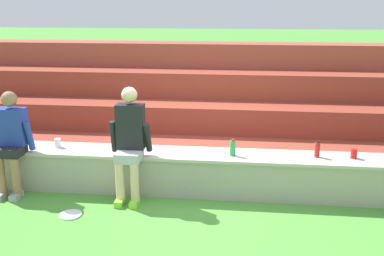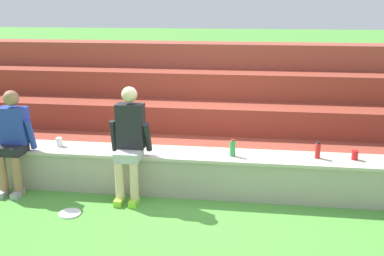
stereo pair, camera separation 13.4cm
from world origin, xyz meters
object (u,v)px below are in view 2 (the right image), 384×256
water_bottle_near_left (233,148)px  plastic_cup_middle (355,155)px  plastic_cup_left_end (2,140)px  water_bottle_near_right (318,151)px  person_far_left (13,138)px  person_left_of_center (129,140)px  frisbee (70,213)px  plastic_cup_right_end (59,142)px

water_bottle_near_left → plastic_cup_middle: bearing=2.7°
plastic_cup_left_end → water_bottle_near_left: bearing=-1.1°
water_bottle_near_right → plastic_cup_middle: (0.46, 0.01, -0.04)m
plastic_cup_middle → plastic_cup_left_end: (-4.81, -0.01, -0.00)m
person_far_left → water_bottle_near_right: size_ratio=6.33×
water_bottle_near_right → water_bottle_near_left: 1.09m
person_left_of_center → plastic_cup_left_end: size_ratio=12.89×
plastic_cup_left_end → frisbee: size_ratio=0.42×
person_far_left → water_bottle_near_left: person_far_left is taller
plastic_cup_left_end → frisbee: plastic_cup_left_end is taller
plastic_cup_left_end → person_far_left: bearing=-40.8°
plastic_cup_right_end → water_bottle_near_left: bearing=-1.9°
plastic_cup_middle → person_left_of_center: bearing=-173.8°
person_left_of_center → water_bottle_near_left: (1.31, 0.24, -0.13)m
plastic_cup_middle → plastic_cup_left_end: bearing=-179.9°
person_left_of_center → water_bottle_near_right: person_left_of_center is taller
water_bottle_near_left → person_left_of_center: bearing=-169.7°
person_left_of_center → plastic_cup_left_end: 1.98m
person_far_left → frisbee: bearing=-30.5°
frisbee → plastic_cup_right_end: bearing=118.4°
person_far_left → water_bottle_near_left: (2.90, 0.25, -0.09)m
person_far_left → plastic_cup_left_end: size_ratio=12.11×
water_bottle_near_right → water_bottle_near_left: size_ratio=0.97×
water_bottle_near_left → plastic_cup_right_end: size_ratio=1.83×
water_bottle_near_left → person_far_left: bearing=-175.2°
person_far_left → water_bottle_near_right: (3.99, 0.31, -0.09)m
person_far_left → plastic_cup_left_end: person_far_left is taller
person_far_left → person_left_of_center: (1.59, 0.01, 0.04)m
person_far_left → plastic_cup_left_end: bearing=139.2°
water_bottle_near_right → frisbee: bearing=-163.5°
person_left_of_center → plastic_cup_right_end: size_ratio=11.94×
water_bottle_near_left → plastic_cup_left_end: bearing=178.9°
plastic_cup_right_end → plastic_cup_middle: bearing=-0.1°
person_left_of_center → frisbee: size_ratio=5.48×
plastic_cup_middle → frisbee: plastic_cup_middle is taller
person_far_left → plastic_cup_right_end: person_far_left is taller
water_bottle_near_left → plastic_cup_left_end: (-3.26, 0.06, -0.05)m
person_left_of_center → plastic_cup_middle: person_left_of_center is taller
person_left_of_center → plastic_cup_left_end: (-1.95, 0.30, -0.18)m
water_bottle_near_right → person_far_left: bearing=-175.5°
person_left_of_center → frisbee: person_left_of_center is taller
person_far_left → plastic_cup_middle: bearing=4.1°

